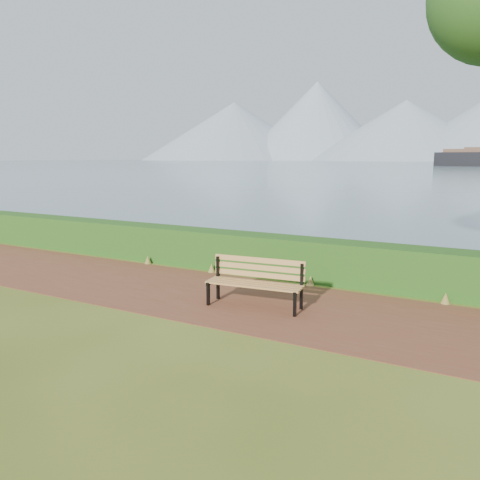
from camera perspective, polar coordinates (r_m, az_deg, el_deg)
The scene contains 5 objects.
ground at distance 9.98m, azimuth -4.26°, elevation -7.21°, with size 140.00×140.00×0.00m, color #405016.
path at distance 10.22m, azimuth -3.35°, elevation -6.75°, with size 40.00×3.40×0.01m, color brown.
hedge at distance 12.06m, azimuth 2.35°, elevation -1.71°, with size 32.00×0.85×1.00m, color #144012.
mountains at distance 415.06m, azimuth 26.85°, elevation 12.44°, with size 585.00×190.00×70.00m.
bench at distance 9.37m, azimuth 1.96°, elevation -4.80°, with size 1.98×0.77×0.97m.
Camera 1 is at (5.14, -8.02, 2.96)m, focal length 35.00 mm.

